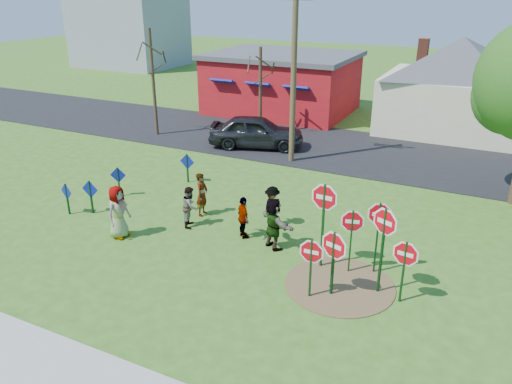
% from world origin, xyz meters
% --- Properties ---
extents(ground, '(120.00, 120.00, 0.00)m').
position_xyz_m(ground, '(0.00, 0.00, 0.00)').
color(ground, '#32621C').
rests_on(ground, ground).
extents(sidewalk, '(22.00, 1.80, 0.08)m').
position_xyz_m(sidewalk, '(0.00, -7.20, 0.04)').
color(sidewalk, '#9E9E99').
rests_on(sidewalk, ground).
extents(road, '(120.00, 7.50, 0.04)m').
position_xyz_m(road, '(0.00, 11.50, 0.02)').
color(road, black).
rests_on(road, ground).
extents(dirt_patch, '(3.20, 3.20, 0.03)m').
position_xyz_m(dirt_patch, '(4.50, -1.00, 0.01)').
color(dirt_patch, brown).
rests_on(dirt_patch, ground).
extents(red_building, '(9.40, 7.69, 3.90)m').
position_xyz_m(red_building, '(-5.50, 17.99, 1.97)').
color(red_building, maroon).
rests_on(red_building, ground).
extents(cream_house, '(9.40, 9.40, 6.50)m').
position_xyz_m(cream_house, '(5.50, 18.00, 2.92)').
color(cream_house, beige).
rests_on(cream_house, ground).
extents(distant_building, '(10.00, 8.00, 8.00)m').
position_xyz_m(distant_building, '(-28.00, 30.00, 4.00)').
color(distant_building, '#8C939E').
rests_on(distant_building, ground).
extents(stop_sign_a, '(0.93, 0.07, 1.91)m').
position_xyz_m(stop_sign_a, '(3.90, -1.92, 1.29)').
color(stop_sign_a, '#103D16').
rests_on(stop_sign_a, ground).
extents(stop_sign_b, '(1.12, 0.09, 2.90)m').
position_xyz_m(stop_sign_b, '(3.65, -0.23, 2.09)').
color(stop_sign_b, '#103D16').
rests_on(stop_sign_b, ground).
extents(stop_sign_c, '(0.97, 0.46, 2.75)m').
position_xyz_m(stop_sign_c, '(5.58, -0.85, 1.93)').
color(stop_sign_c, '#103D16').
rests_on(stop_sign_c, ground).
extents(stop_sign_d, '(0.91, 0.32, 2.44)m').
position_xyz_m(stop_sign_d, '(5.22, 0.15, 1.76)').
color(stop_sign_d, '#103D16').
rests_on(stop_sign_d, ground).
extents(stop_sign_e, '(1.06, 0.36, 2.12)m').
position_xyz_m(stop_sign_e, '(4.41, -1.54, 1.42)').
color(stop_sign_e, '#103D16').
rests_on(stop_sign_e, ground).
extents(stop_sign_f, '(0.96, 0.15, 1.98)m').
position_xyz_m(stop_sign_f, '(6.23, -1.03, 1.38)').
color(stop_sign_f, '#103D16').
rests_on(stop_sign_f, ground).
extents(stop_sign_g, '(0.91, 0.26, 2.18)m').
position_xyz_m(stop_sign_g, '(4.52, -0.16, 1.51)').
color(stop_sign_g, '#103D16').
rests_on(stop_sign_g, ground).
extents(blue_diamond_a, '(0.65, 0.16, 1.26)m').
position_xyz_m(blue_diamond_a, '(-6.24, -0.81, 0.77)').
color(blue_diamond_a, '#103D16').
rests_on(blue_diamond_a, ground).
extents(blue_diamond_b, '(0.71, 0.07, 1.34)m').
position_xyz_m(blue_diamond_b, '(-5.50, -0.34, 0.82)').
color(blue_diamond_b, '#103D16').
rests_on(blue_diamond_b, ground).
extents(blue_diamond_c, '(0.63, 0.25, 1.27)m').
position_xyz_m(blue_diamond_c, '(-5.65, 1.41, 0.78)').
color(blue_diamond_c, '#103D16').
rests_on(blue_diamond_c, ground).
extents(blue_diamond_d, '(0.72, 0.07, 1.31)m').
position_xyz_m(blue_diamond_d, '(-3.98, 3.97, 0.80)').
color(blue_diamond_d, '#103D16').
rests_on(blue_diamond_d, ground).
extents(person_a, '(0.63, 0.94, 1.89)m').
position_xyz_m(person_a, '(-3.26, -1.40, 0.94)').
color(person_a, '#435997').
rests_on(person_a, ground).
extents(person_b, '(0.47, 0.65, 1.67)m').
position_xyz_m(person_b, '(-1.63, 1.38, 0.84)').
color(person_b, '#1F6865').
rests_on(person_b, ground).
extents(person_c, '(0.79, 0.88, 1.50)m').
position_xyz_m(person_c, '(-1.53, 0.41, 0.75)').
color(person_c, brown).
rests_on(person_c, ground).
extents(person_d, '(0.63, 1.02, 1.53)m').
position_xyz_m(person_d, '(1.13, 1.66, 0.76)').
color(person_d, '#35353A').
rests_on(person_d, ground).
extents(person_e, '(0.90, 0.87, 1.51)m').
position_xyz_m(person_e, '(0.61, 0.41, 0.75)').
color(person_e, '#573763').
rests_on(person_e, ground).
extents(person_f, '(1.67, 1.32, 1.78)m').
position_xyz_m(person_f, '(1.84, 0.21, 0.89)').
color(person_f, '#205A2D').
rests_on(person_f, ground).
extents(suv, '(5.32, 3.40, 1.69)m').
position_xyz_m(suv, '(-3.46, 9.82, 0.88)').
color(suv, '#2E2E33').
rests_on(suv, road).
extents(utility_pole, '(2.09, 0.27, 8.54)m').
position_xyz_m(utility_pole, '(-0.94, 8.57, 4.49)').
color(utility_pole, '#4C3823').
rests_on(utility_pole, ground).
extents(bare_tree_west, '(1.80, 1.80, 5.94)m').
position_xyz_m(bare_tree_west, '(-9.71, 9.49, 3.84)').
color(bare_tree_west, '#382819').
rests_on(bare_tree_west, ground).
extents(bare_tree_east, '(1.80, 1.80, 4.95)m').
position_xyz_m(bare_tree_east, '(-4.38, 12.22, 3.20)').
color(bare_tree_east, '#382819').
rests_on(bare_tree_east, ground).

